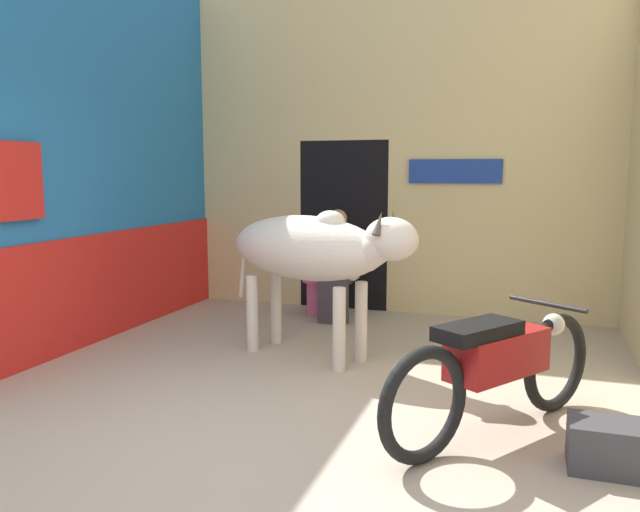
{
  "coord_description": "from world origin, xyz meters",
  "views": [
    {
      "loc": [
        1.53,
        -3.14,
        1.68
      ],
      "look_at": [
        -0.15,
        1.84,
        0.96
      ],
      "focal_mm": 35.0,
      "sensor_mm": 36.0,
      "label": 1
    }
  ],
  "objects": [
    {
      "name": "wall_back_with_doorway",
      "position": [
        -0.19,
        4.33,
        1.62
      ],
      "size": [
        4.98,
        0.93,
        3.8
      ],
      "color": "#D1BC84",
      "rests_on": "ground_plane"
    },
    {
      "name": "cow",
      "position": [
        -0.27,
        2.03,
        0.98
      ],
      "size": [
        1.98,
        1.09,
        1.37
      ],
      "color": "beige",
      "rests_on": "ground_plane"
    },
    {
      "name": "wall_left_shopfront",
      "position": [
        -2.58,
        2.04,
        1.84
      ],
      "size": [
        0.25,
        4.09,
        3.8
      ],
      "color": "#236BAD",
      "rests_on": "ground_plane"
    },
    {
      "name": "motorcycle_near",
      "position": [
        1.38,
        0.84,
        0.46
      ],
      "size": [
        1.21,
        1.71,
        0.8
      ],
      "color": "black",
      "rests_on": "ground_plane"
    },
    {
      "name": "shopkeeper_seated",
      "position": [
        -0.49,
        3.44,
        0.65
      ],
      "size": [
        0.46,
        0.33,
        1.26
      ],
      "color": "#3D3842",
      "rests_on": "ground_plane"
    },
    {
      "name": "plastic_stool",
      "position": [
        -0.8,
        3.65,
        0.23
      ],
      "size": [
        0.33,
        0.33,
        0.43
      ],
      "color": "#DB6093",
      "rests_on": "ground_plane"
    },
    {
      "name": "ground_plane",
      "position": [
        0.0,
        0.0,
        0.0
      ],
      "size": [
        30.0,
        30.0,
        0.0
      ],
      "primitive_type": "plane",
      "color": "tan"
    },
    {
      "name": "crate",
      "position": [
        2.01,
        0.54,
        0.14
      ],
      "size": [
        0.44,
        0.32,
        0.28
      ],
      "color": "#38383D",
      "rests_on": "ground_plane"
    }
  ]
}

